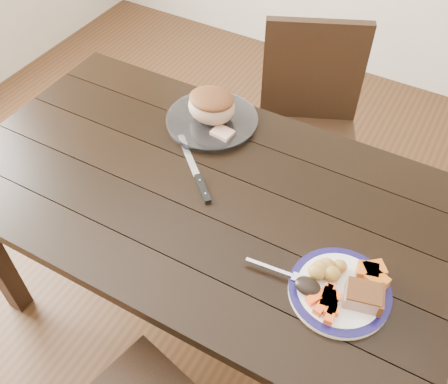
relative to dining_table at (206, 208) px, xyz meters
The scene contains 15 objects.
ground 0.66m from the dining_table, ahead, with size 4.00×4.00×0.00m, color #472B16.
dining_table is the anchor object (origin of this frame).
chair_far 0.75m from the dining_table, 84.76° to the left, with size 0.56×0.57×0.93m.
dinner_plate 0.53m from the dining_table, 15.83° to the right, with size 0.27×0.27×0.02m, color white.
plate_rim 0.53m from the dining_table, 15.83° to the right, with size 0.27×0.27×0.02m, color #130D44.
serving_platter 0.34m from the dining_table, 116.83° to the left, with size 0.32×0.32×0.02m, color white.
pork_slice 0.59m from the dining_table, 14.69° to the right, with size 0.09×0.07×0.04m, color tan.
roasted_potatoes 0.48m from the dining_table, 14.76° to the right, with size 0.09×0.09×0.04m.
carrot_batons 0.54m from the dining_table, 22.28° to the right, with size 0.09×0.11×0.02m.
pumpkin_wedges 0.58m from the dining_table, ahead, with size 0.10×0.09×0.04m.
dark_mushroom 0.48m from the dining_table, 23.71° to the right, with size 0.07×0.05×0.03m, color black.
fork 0.40m from the dining_table, 26.35° to the right, with size 0.18×0.04×0.00m.
roast_joint 0.36m from the dining_table, 116.83° to the left, with size 0.17×0.15×0.11m, color tan.
cut_slice 0.27m from the dining_table, 106.88° to the left, with size 0.07×0.06×0.02m, color tan.
carving_knife 0.11m from the dining_table, 149.98° to the left, with size 0.25×0.23×0.01m.
Camera 1 is at (0.58, -0.89, 1.90)m, focal length 40.00 mm.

